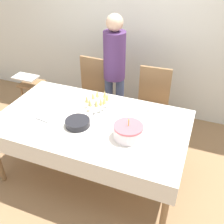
{
  "coord_description": "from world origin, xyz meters",
  "views": [
    {
      "loc": [
        0.99,
        -1.96,
        2.3
      ],
      "look_at": [
        0.21,
        0.05,
        0.86
      ],
      "focal_mm": 42.0,
      "sensor_mm": 36.0,
      "label": 1
    }
  ],
  "objects_px": {
    "birthday_cake": "(128,131)",
    "champagne_tray": "(98,102)",
    "dining_chair_far_left": "(91,90)",
    "dining_chair_far_right": "(152,102)",
    "person_standing": "(114,65)",
    "plate_stack_main": "(78,123)",
    "plate_stack_dessert": "(85,112)",
    "high_chair": "(32,89)"
  },
  "relations": [
    {
      "from": "dining_chair_far_right",
      "to": "birthday_cake",
      "type": "bearing_deg",
      "value": -89.63
    },
    {
      "from": "person_standing",
      "to": "high_chair",
      "type": "bearing_deg",
      "value": -169.14
    },
    {
      "from": "plate_stack_main",
      "to": "person_standing",
      "type": "xyz_separation_m",
      "value": [
        -0.02,
        1.08,
        0.18
      ]
    },
    {
      "from": "dining_chair_far_right",
      "to": "plate_stack_main",
      "type": "bearing_deg",
      "value": -116.98
    },
    {
      "from": "dining_chair_far_left",
      "to": "champagne_tray",
      "type": "height_order",
      "value": "dining_chair_far_left"
    },
    {
      "from": "plate_stack_dessert",
      "to": "person_standing",
      "type": "relative_size",
      "value": 0.11
    },
    {
      "from": "plate_stack_main",
      "to": "person_standing",
      "type": "distance_m",
      "value": 1.09
    },
    {
      "from": "plate_stack_main",
      "to": "birthday_cake",
      "type": "bearing_deg",
      "value": 0.76
    },
    {
      "from": "champagne_tray",
      "to": "high_chair",
      "type": "relative_size",
      "value": 0.45
    },
    {
      "from": "birthday_cake",
      "to": "plate_stack_main",
      "type": "height_order",
      "value": "birthday_cake"
    },
    {
      "from": "dining_chair_far_left",
      "to": "plate_stack_dessert",
      "type": "distance_m",
      "value": 0.88
    },
    {
      "from": "plate_stack_main",
      "to": "plate_stack_dessert",
      "type": "relative_size",
      "value": 1.42
    },
    {
      "from": "birthday_cake",
      "to": "champagne_tray",
      "type": "xyz_separation_m",
      "value": [
        -0.46,
        0.34,
        0.03
      ]
    },
    {
      "from": "dining_chair_far_left",
      "to": "plate_stack_main",
      "type": "relative_size",
      "value": 3.96
    },
    {
      "from": "birthday_cake",
      "to": "champagne_tray",
      "type": "distance_m",
      "value": 0.57
    },
    {
      "from": "plate_stack_dessert",
      "to": "high_chair",
      "type": "distance_m",
      "value": 1.37
    },
    {
      "from": "person_standing",
      "to": "dining_chair_far_left",
      "type": "bearing_deg",
      "value": -169.25
    },
    {
      "from": "dining_chair_far_left",
      "to": "dining_chair_far_right",
      "type": "distance_m",
      "value": 0.86
    },
    {
      "from": "high_chair",
      "to": "plate_stack_main",
      "type": "bearing_deg",
      "value": -35.04
    },
    {
      "from": "dining_chair_far_left",
      "to": "plate_stack_dessert",
      "type": "xyz_separation_m",
      "value": [
        0.32,
        -0.8,
        0.21
      ]
    },
    {
      "from": "champagne_tray",
      "to": "dining_chair_far_left",
      "type": "bearing_deg",
      "value": 121.55
    },
    {
      "from": "dining_chair_far_left",
      "to": "plate_stack_dessert",
      "type": "bearing_deg",
      "value": -68.19
    },
    {
      "from": "champagne_tray",
      "to": "birthday_cake",
      "type": "bearing_deg",
      "value": -37.01
    },
    {
      "from": "birthday_cake",
      "to": "plate_stack_dessert",
      "type": "bearing_deg",
      "value": 158.73
    },
    {
      "from": "dining_chair_far_left",
      "to": "birthday_cake",
      "type": "relative_size",
      "value": 3.52
    },
    {
      "from": "dining_chair_far_right",
      "to": "birthday_cake",
      "type": "xyz_separation_m",
      "value": [
        0.01,
        -1.01,
        0.26
      ]
    },
    {
      "from": "dining_chair_far_right",
      "to": "person_standing",
      "type": "distance_m",
      "value": 0.68
    },
    {
      "from": "plate_stack_dessert",
      "to": "person_standing",
      "type": "bearing_deg",
      "value": 89.9
    },
    {
      "from": "dining_chair_far_right",
      "to": "plate_stack_dessert",
      "type": "height_order",
      "value": "dining_chair_far_right"
    },
    {
      "from": "person_standing",
      "to": "plate_stack_dessert",
      "type": "bearing_deg",
      "value": -90.1
    },
    {
      "from": "birthday_cake",
      "to": "person_standing",
      "type": "relative_size",
      "value": 0.18
    },
    {
      "from": "dining_chair_far_right",
      "to": "person_standing",
      "type": "bearing_deg",
      "value": 173.54
    },
    {
      "from": "plate_stack_dessert",
      "to": "high_chair",
      "type": "height_order",
      "value": "plate_stack_dessert"
    },
    {
      "from": "birthday_cake",
      "to": "high_chair",
      "type": "bearing_deg",
      "value": 154.11
    },
    {
      "from": "high_chair",
      "to": "champagne_tray",
      "type": "bearing_deg",
      "value": -21.28
    },
    {
      "from": "person_standing",
      "to": "high_chair",
      "type": "relative_size",
      "value": 2.22
    },
    {
      "from": "dining_chair_far_right",
      "to": "person_standing",
      "type": "xyz_separation_m",
      "value": [
        -0.54,
        0.06,
        0.41
      ]
    },
    {
      "from": "birthday_cake",
      "to": "person_standing",
      "type": "height_order",
      "value": "person_standing"
    },
    {
      "from": "plate_stack_dessert",
      "to": "high_chair",
      "type": "relative_size",
      "value": 0.24
    },
    {
      "from": "champagne_tray",
      "to": "high_chair",
      "type": "bearing_deg",
      "value": 158.72
    },
    {
      "from": "plate_stack_dessert",
      "to": "person_standing",
      "type": "xyz_separation_m",
      "value": [
        0.0,
        0.86,
        0.2
      ]
    },
    {
      "from": "person_standing",
      "to": "high_chair",
      "type": "height_order",
      "value": "person_standing"
    }
  ]
}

